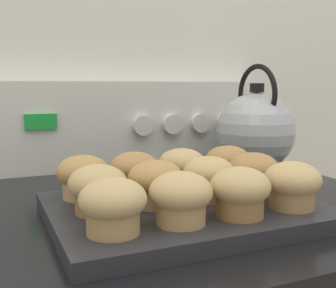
# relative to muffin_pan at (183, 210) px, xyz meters

# --- Properties ---
(wall_back) EXTENTS (8.00, 0.05, 2.40)m
(wall_back) POSITION_rel_muffin_pan_xyz_m (0.02, 0.46, 0.27)
(wall_back) COLOR silver
(wall_back) RESTS_ON ground_plane
(control_panel) EXTENTS (0.74, 0.07, 0.20)m
(control_panel) POSITION_rel_muffin_pan_xyz_m (0.02, 0.40, 0.09)
(control_panel) COLOR silver
(control_panel) RESTS_ON stove_range
(muffin_pan) EXTENTS (0.38, 0.29, 0.02)m
(muffin_pan) POSITION_rel_muffin_pan_xyz_m (0.00, 0.00, 0.00)
(muffin_pan) COLOR #28282D
(muffin_pan) RESTS_ON stove_range
(muffin_r0_c0) EXTENTS (0.08, 0.08, 0.07)m
(muffin_r0_c0) POSITION_rel_muffin_pan_xyz_m (-0.13, -0.08, 0.04)
(muffin_r0_c0) COLOR tan
(muffin_r0_c0) RESTS_ON muffin_pan
(muffin_r0_c1) EXTENTS (0.08, 0.08, 0.07)m
(muffin_r0_c1) POSITION_rel_muffin_pan_xyz_m (-0.04, -0.08, 0.04)
(muffin_r0_c1) COLOR tan
(muffin_r0_c1) RESTS_ON muffin_pan
(muffin_r0_c2) EXTENTS (0.08, 0.08, 0.07)m
(muffin_r0_c2) POSITION_rel_muffin_pan_xyz_m (0.04, -0.09, 0.04)
(muffin_r0_c2) COLOR olive
(muffin_r0_c2) RESTS_ON muffin_pan
(muffin_r0_c3) EXTENTS (0.08, 0.08, 0.07)m
(muffin_r0_c3) POSITION_rel_muffin_pan_xyz_m (0.13, -0.08, 0.04)
(muffin_r0_c3) COLOR #A37A4C
(muffin_r0_c3) RESTS_ON muffin_pan
(muffin_r1_c0) EXTENTS (0.08, 0.08, 0.07)m
(muffin_r1_c0) POSITION_rel_muffin_pan_xyz_m (-0.12, 0.00, 0.04)
(muffin_r1_c0) COLOR olive
(muffin_r1_c0) RESTS_ON muffin_pan
(muffin_r1_c1) EXTENTS (0.08, 0.08, 0.07)m
(muffin_r1_c1) POSITION_rel_muffin_pan_xyz_m (-0.04, 0.00, 0.04)
(muffin_r1_c1) COLOR tan
(muffin_r1_c1) RESTS_ON muffin_pan
(muffin_r1_c2) EXTENTS (0.08, 0.08, 0.07)m
(muffin_r1_c2) POSITION_rel_muffin_pan_xyz_m (0.04, 0.00, 0.04)
(muffin_r1_c2) COLOR tan
(muffin_r1_c2) RESTS_ON muffin_pan
(muffin_r1_c3) EXTENTS (0.08, 0.08, 0.07)m
(muffin_r1_c3) POSITION_rel_muffin_pan_xyz_m (0.12, 0.00, 0.04)
(muffin_r1_c3) COLOR olive
(muffin_r1_c3) RESTS_ON muffin_pan
(muffin_r2_c0) EXTENTS (0.08, 0.08, 0.07)m
(muffin_r2_c0) POSITION_rel_muffin_pan_xyz_m (-0.13, 0.08, 0.04)
(muffin_r2_c0) COLOR tan
(muffin_r2_c0) RESTS_ON muffin_pan
(muffin_r2_c1) EXTENTS (0.08, 0.08, 0.07)m
(muffin_r2_c1) POSITION_rel_muffin_pan_xyz_m (-0.04, 0.08, 0.04)
(muffin_r2_c1) COLOR tan
(muffin_r2_c1) RESTS_ON muffin_pan
(muffin_r2_c2) EXTENTS (0.08, 0.08, 0.07)m
(muffin_r2_c2) POSITION_rel_muffin_pan_xyz_m (0.04, 0.09, 0.04)
(muffin_r2_c2) COLOR tan
(muffin_r2_c2) RESTS_ON muffin_pan
(muffin_r2_c3) EXTENTS (0.08, 0.08, 0.07)m
(muffin_r2_c3) POSITION_rel_muffin_pan_xyz_m (0.13, 0.08, 0.04)
(muffin_r2_c3) COLOR #A37A4C
(muffin_r2_c3) RESTS_ON muffin_pan
(tea_kettle) EXTENTS (0.17, 0.21, 0.24)m
(tea_kettle) POSITION_rel_muffin_pan_xyz_m (0.29, 0.24, 0.08)
(tea_kettle) COLOR #ADAFB5
(tea_kettle) RESTS_ON stove_range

